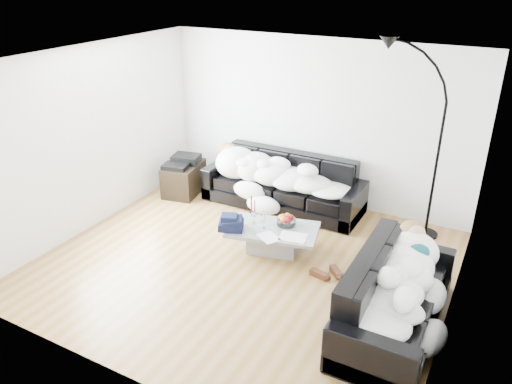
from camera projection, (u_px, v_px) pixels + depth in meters
The scene contains 24 objects.
ground at pixel (245, 263), 6.53m from camera, with size 5.00×5.00×0.00m, color brown.
wall_back at pixel (315, 123), 7.77m from camera, with size 5.00×0.02×2.60m, color silver.
wall_left at pixel (91, 139), 7.06m from camera, with size 0.02×4.50×2.60m, color silver.
wall_right at pixel (465, 217), 4.90m from camera, with size 0.02×4.50×2.60m, color silver.
ceiling at pixel (243, 61), 5.43m from camera, with size 5.00×5.00×0.00m, color white.
sofa_back at pixel (283, 182), 7.87m from camera, with size 2.54×0.88×0.83m, color black.
sofa_right at pixel (397, 294), 5.23m from camera, with size 2.04×0.87×0.82m, color black.
sleeper_back at pixel (282, 171), 7.74m from camera, with size 2.15×0.74×0.43m, color white, non-canonical shape.
sleeper_right at pixel (399, 277), 5.14m from camera, with size 1.75×0.74×0.43m, color white, non-canonical shape.
teal_cushion at pixel (409, 241), 5.63m from camera, with size 0.36×0.30×0.20m, color #0A4148.
coffee_table at pixel (273, 239), 6.73m from camera, with size 1.19×0.69×0.35m, color #939699.
fruit_bowl at pixel (286, 220), 6.71m from camera, with size 0.25×0.25×0.16m, color white.
wine_glass_a at pixel (263, 217), 6.79m from camera, with size 0.07×0.07×0.16m, color white.
wine_glass_b at pixel (254, 218), 6.75m from camera, with size 0.07×0.07×0.17m, color white.
wine_glass_c at pixel (264, 223), 6.63m from camera, with size 0.07×0.07×0.15m, color white.
candle_left at pixel (251, 205), 7.00m from camera, with size 0.05×0.05×0.27m, color maroon.
candle_right at pixel (255, 207), 6.97m from camera, with size 0.04×0.04×0.23m, color maroon.
newspaper_a at pixel (293, 237), 6.44m from camera, with size 0.34×0.26×0.01m, color silver.
newspaper_b at pixel (269, 237), 6.43m from camera, with size 0.30×0.21×0.01m, color silver.
navy_jacket at pixel (231, 217), 6.59m from camera, with size 0.34×0.28×0.17m, color black, non-canonical shape.
shoes at pixel (327, 273), 6.24m from camera, with size 0.40×0.29×0.09m, color #472311, non-canonical shape.
av_cabinet at pixel (184, 179), 8.40m from camera, with size 0.52×0.75×0.52m, color black.
stereo at pixel (183, 161), 8.26m from camera, with size 0.44×0.34×0.13m, color black.
floor_lamp at pixel (438, 157), 6.70m from camera, with size 0.87×0.35×2.39m, color black, non-canonical shape.
Camera 1 is at (2.76, -4.80, 3.59)m, focal length 35.00 mm.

